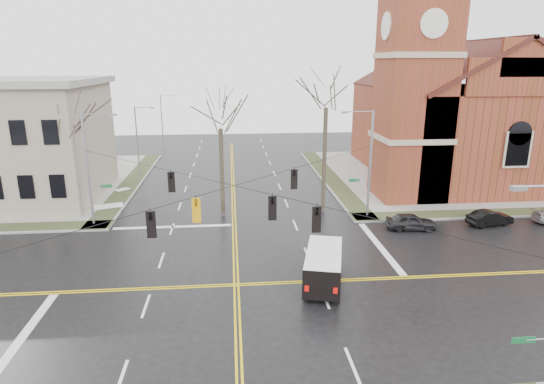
{
  "coord_description": "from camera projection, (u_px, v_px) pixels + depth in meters",
  "views": [
    {
      "loc": [
        -0.12,
        -24.82,
        12.92
      ],
      "look_at": [
        2.71,
        6.0,
        4.04
      ],
      "focal_mm": 30.0,
      "sensor_mm": 36.0,
      "label": 1
    }
  ],
  "objects": [
    {
      "name": "sidewalks",
      "position": [
        236.0,
        284.0,
        27.32
      ],
      "size": [
        80.0,
        80.0,
        0.17
      ],
      "color": "gray",
      "rests_on": "ground"
    },
    {
      "name": "streetlight_north_b",
      "position": [
        163.0,
        118.0,
        71.11
      ],
      "size": [
        2.3,
        0.2,
        8.0
      ],
      "color": "gray",
      "rests_on": "ground"
    },
    {
      "name": "ground",
      "position": [
        236.0,
        285.0,
        27.34
      ],
      "size": [
        120.0,
        120.0,
        0.0
      ],
      "primitive_type": "plane",
      "color": "black",
      "rests_on": "ground"
    },
    {
      "name": "signal_pole_ne",
      "position": [
        368.0,
        161.0,
        37.97
      ],
      "size": [
        2.75,
        0.22,
        9.0
      ],
      "color": "gray",
      "rests_on": "ground"
    },
    {
      "name": "span_wires",
      "position": [
        234.0,
        186.0,
        25.63
      ],
      "size": [
        23.02,
        23.02,
        0.03
      ],
      "color": "black",
      "rests_on": "ground"
    },
    {
      "name": "church",
      "position": [
        452.0,
        103.0,
        50.91
      ],
      "size": [
        24.28,
        27.48,
        27.5
      ],
      "color": "brown",
      "rests_on": "ground"
    },
    {
      "name": "road_markings",
      "position": [
        236.0,
        285.0,
        27.34
      ],
      "size": [
        100.0,
        100.0,
        0.01
      ],
      "color": "gold",
      "rests_on": "ground"
    },
    {
      "name": "parked_car_b",
      "position": [
        490.0,
        218.0,
        37.19
      ],
      "size": [
        3.97,
        2.03,
        1.25
      ],
      "primitive_type": "imported",
      "rotation": [
        0.0,
        0.0,
        1.77
      ],
      "color": "black",
      "rests_on": "ground"
    },
    {
      "name": "tree_nw_far",
      "position": [
        70.0,
        128.0,
        37.08
      ],
      "size": [
        4.0,
        4.0,
        10.69
      ],
      "color": "#362E22",
      "rests_on": "ground"
    },
    {
      "name": "tree_nw_near",
      "position": [
        220.0,
        123.0,
        37.66
      ],
      "size": [
        4.0,
        4.0,
        11.14
      ],
      "color": "#362E22",
      "rests_on": "ground"
    },
    {
      "name": "tree_ne",
      "position": [
        326.0,
        100.0,
        38.18
      ],
      "size": [
        4.0,
        4.0,
        13.58
      ],
      "color": "#362E22",
      "rests_on": "ground"
    },
    {
      "name": "signal_pole_nw",
      "position": [
        90.0,
        166.0,
        35.98
      ],
      "size": [
        2.75,
        0.22,
        9.0
      ],
      "color": "gray",
      "rests_on": "ground"
    },
    {
      "name": "streetlight_north_a",
      "position": [
        138.0,
        139.0,
        51.97
      ],
      "size": [
        2.3,
        0.2,
        8.0
      ],
      "color": "gray",
      "rests_on": "ground"
    },
    {
      "name": "parked_car_a",
      "position": [
        411.0,
        222.0,
        36.21
      ],
      "size": [
        4.06,
        2.03,
        1.33
      ],
      "primitive_type": "imported",
      "rotation": [
        0.0,
        0.0,
        1.45
      ],
      "color": "black",
      "rests_on": "ground"
    },
    {
      "name": "cargo_van",
      "position": [
        324.0,
        263.0,
        27.42
      ],
      "size": [
        3.35,
        5.71,
        2.05
      ],
      "rotation": [
        0.0,
        0.0,
        -0.25
      ],
      "color": "white",
      "rests_on": "ground"
    },
    {
      "name": "traffic_signals",
      "position": [
        234.0,
        202.0,
        25.2
      ],
      "size": [
        8.21,
        8.26,
        1.3
      ],
      "color": "black",
      "rests_on": "ground"
    }
  ]
}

